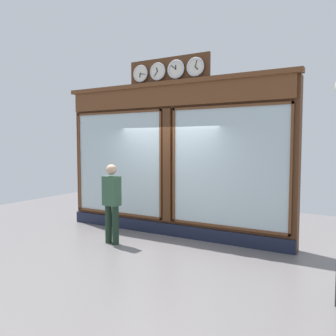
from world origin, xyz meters
The scene contains 3 objects.
ground_plane centered at (0.00, 2.80, 0.00)m, with size 14.00×14.00×0.00m, color slate.
shop_facade centered at (0.00, -0.13, 1.79)m, with size 5.77×0.42×4.06m.
pedestrian centered at (0.71, 1.17, 0.93)m, with size 0.37×0.24×1.69m.
Camera 1 is at (-3.84, 6.75, 2.12)m, focal length 36.28 mm.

